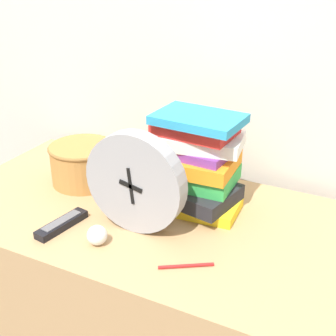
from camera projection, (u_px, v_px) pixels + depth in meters
wall_back at (199, 16)px, 1.41m from camera, size 6.00×0.04×2.40m
desk at (144, 310)px, 1.47m from camera, size 1.15×0.62×0.72m
desk_clock at (135, 183)px, 1.17m from camera, size 0.27×0.05×0.27m
book_stack at (196, 163)px, 1.28m from camera, size 0.27×0.22×0.28m
basket at (83, 162)px, 1.44m from camera, size 0.20×0.20×0.12m
tv_remote at (62, 224)px, 1.23m from camera, size 0.06×0.16×0.02m
crumpled_paper_ball at (97, 235)px, 1.15m from camera, size 0.05×0.05×0.05m
pen at (186, 266)px, 1.08m from camera, size 0.11×0.08×0.01m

